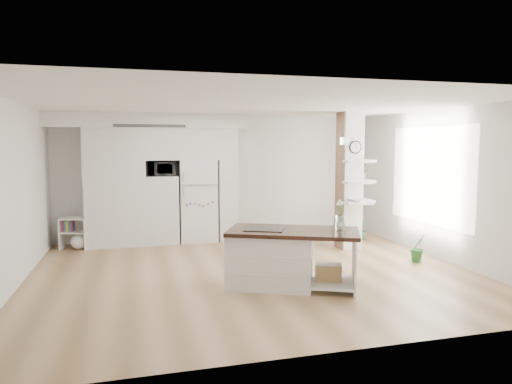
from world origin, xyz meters
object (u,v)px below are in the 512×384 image
(refrigerator, at_px, (198,200))
(bookshelf, at_px, (76,235))
(kitchen_island, at_px, (279,256))
(floor_plant_a, at_px, (418,248))

(refrigerator, height_order, bookshelf, refrigerator)
(bookshelf, bearing_deg, kitchen_island, -30.03)
(kitchen_island, distance_m, floor_plant_a, 2.89)
(refrigerator, relative_size, floor_plant_a, 3.43)
(refrigerator, bearing_deg, bookshelf, -175.57)
(refrigerator, xyz_separation_m, kitchen_island, (0.72, -3.47, -0.43))
(floor_plant_a, bearing_deg, refrigerator, 141.58)
(refrigerator, xyz_separation_m, bookshelf, (-2.45, -0.19, -0.59))
(refrigerator, distance_m, floor_plant_a, 4.54)
(refrigerator, relative_size, kitchen_island, 0.85)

